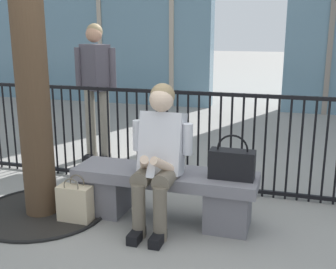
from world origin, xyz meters
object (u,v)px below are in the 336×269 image
at_px(seated_person_with_phone, 159,153).
at_px(handbag_on_bench, 232,163).
at_px(stone_bench, 165,190).
at_px(shopping_bag, 75,203).
at_px(bystander_at_railing, 96,82).

distance_m(seated_person_with_phone, handbag_on_bench, 0.60).
distance_m(stone_bench, seated_person_with_phone, 0.40).
bearing_deg(seated_person_with_phone, shopping_bag, -168.63).
distance_m(stone_bench, shopping_bag, 0.79).
relative_size(handbag_on_bench, shopping_bag, 0.89).
relative_size(seated_person_with_phone, shopping_bag, 2.92).
height_order(seated_person_with_phone, shopping_bag, seated_person_with_phone).
bearing_deg(stone_bench, handbag_on_bench, -0.99).
relative_size(seated_person_with_phone, bystander_at_railing, 0.71).
relative_size(stone_bench, handbag_on_bench, 4.33).
xyz_separation_m(handbag_on_bench, shopping_bag, (-1.31, -0.26, -0.41)).
bearing_deg(handbag_on_bench, stone_bench, 179.01).
bearing_deg(handbag_on_bench, seated_person_with_phone, -168.57).
distance_m(shopping_bag, bystander_at_railing, 2.04).
bearing_deg(stone_bench, bystander_at_railing, 132.97).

